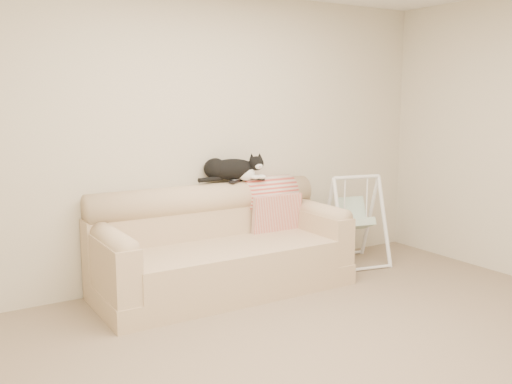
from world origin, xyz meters
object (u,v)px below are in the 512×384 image
tuxedo_cat (232,169)px  sofa (220,250)px  remote_a (236,181)px  baby_swing (355,219)px  remote_b (255,180)px

tuxedo_cat → sofa: bearing=-136.7°
remote_a → baby_swing: (1.24, -0.24, -0.46)m
remote_a → baby_swing: size_ratio=0.20×
sofa → remote_b: 0.77m
remote_a → tuxedo_cat: size_ratio=0.28×
remote_b → sofa: bearing=-157.3°
remote_b → tuxedo_cat: bearing=167.2°
sofa → remote_b: (0.49, 0.21, 0.56)m
remote_a → remote_b: bearing=-7.9°
baby_swing → remote_b: bearing=168.4°
remote_a → baby_swing: 1.34m
remote_a → tuxedo_cat: (-0.03, 0.02, 0.11)m
tuxedo_cat → baby_swing: (1.27, -0.27, -0.57)m
sofa → tuxedo_cat: size_ratio=3.39×
remote_a → remote_b: remote_a is taller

